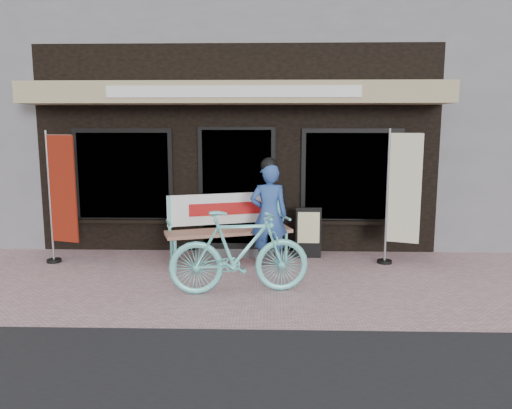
{
  "coord_description": "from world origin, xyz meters",
  "views": [
    {
      "loc": [
        0.59,
        -6.7,
        2.23
      ],
      "look_at": [
        0.37,
        0.7,
        1.05
      ],
      "focal_mm": 35.0,
      "sensor_mm": 36.0,
      "label": 1
    }
  ],
  "objects_px": {
    "nobori_cream": "(401,196)",
    "bicycle": "(239,252)",
    "person": "(269,213)",
    "nobori_red": "(61,196)",
    "bench": "(227,222)",
    "menu_stand": "(308,232)"
  },
  "relations": [
    {
      "from": "bench",
      "to": "bicycle",
      "type": "relative_size",
      "value": 1.12
    },
    {
      "from": "bench",
      "to": "nobori_cream",
      "type": "height_order",
      "value": "nobori_cream"
    },
    {
      "from": "menu_stand",
      "to": "person",
      "type": "bearing_deg",
      "value": -142.73
    },
    {
      "from": "bicycle",
      "to": "nobori_red",
      "type": "xyz_separation_m",
      "value": [
        -2.94,
        1.36,
        0.55
      ]
    },
    {
      "from": "person",
      "to": "bicycle",
      "type": "distance_m",
      "value": 1.44
    },
    {
      "from": "person",
      "to": "nobori_red",
      "type": "height_order",
      "value": "nobori_red"
    },
    {
      "from": "bench",
      "to": "person",
      "type": "height_order",
      "value": "person"
    },
    {
      "from": "nobori_red",
      "to": "menu_stand",
      "type": "distance_m",
      "value": 4.08
    },
    {
      "from": "nobori_cream",
      "to": "bicycle",
      "type": "bearing_deg",
      "value": -130.06
    },
    {
      "from": "bicycle",
      "to": "menu_stand",
      "type": "xyz_separation_m",
      "value": [
        1.06,
        1.84,
        -0.12
      ]
    },
    {
      "from": "bench",
      "to": "bicycle",
      "type": "bearing_deg",
      "value": -97.75
    },
    {
      "from": "menu_stand",
      "to": "bench",
      "type": "bearing_deg",
      "value": -168.77
    },
    {
      "from": "bench",
      "to": "person",
      "type": "distance_m",
      "value": 0.76
    },
    {
      "from": "nobori_cream",
      "to": "menu_stand",
      "type": "bearing_deg",
      "value": -175.59
    },
    {
      "from": "nobori_red",
      "to": "nobori_cream",
      "type": "xyz_separation_m",
      "value": [
        5.43,
        0.09,
        0.01
      ]
    },
    {
      "from": "nobori_red",
      "to": "nobori_cream",
      "type": "height_order",
      "value": "nobori_cream"
    },
    {
      "from": "person",
      "to": "nobori_cream",
      "type": "bearing_deg",
      "value": -3.48
    },
    {
      "from": "person",
      "to": "bicycle",
      "type": "xyz_separation_m",
      "value": [
        -0.39,
        -1.36,
        -0.29
      ]
    },
    {
      "from": "bench",
      "to": "nobori_red",
      "type": "height_order",
      "value": "nobori_red"
    },
    {
      "from": "bench",
      "to": "nobori_cream",
      "type": "xyz_separation_m",
      "value": [
        2.79,
        -0.16,
        0.47
      ]
    },
    {
      "from": "bench",
      "to": "menu_stand",
      "type": "height_order",
      "value": "bench"
    },
    {
      "from": "bench",
      "to": "person",
      "type": "relative_size",
      "value": 1.21
    }
  ]
}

